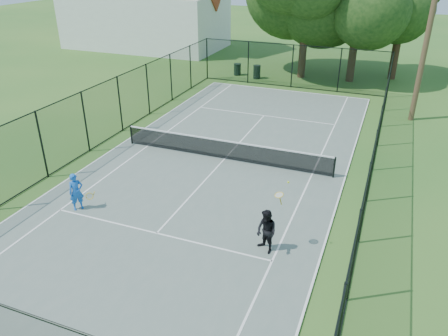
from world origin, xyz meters
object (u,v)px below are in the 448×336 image
(tennis_net, at_px, (225,149))
(player_blue, at_px, (76,192))
(trash_bin_left, at_px, (237,69))
(trash_bin_right, at_px, (257,72))
(player_black, at_px, (266,231))
(utility_pole, at_px, (425,48))

(tennis_net, relative_size, player_blue, 6.98)
(trash_bin_left, relative_size, player_blue, 0.62)
(trash_bin_left, relative_size, trash_bin_right, 0.89)
(trash_bin_left, height_order, player_black, player_black)
(trash_bin_right, relative_size, player_blue, 0.70)
(trash_bin_left, bearing_deg, player_blue, -86.71)
(trash_bin_left, bearing_deg, player_black, -67.78)
(utility_pole, xyz_separation_m, player_blue, (-11.56, -15.05, -3.31))
(player_black, bearing_deg, trash_bin_left, 112.22)
(trash_bin_right, distance_m, player_black, 21.43)
(trash_bin_right, distance_m, player_blue, 20.44)
(player_blue, xyz_separation_m, player_black, (7.28, 0.09, 0.03))
(utility_pole, relative_size, player_blue, 5.57)
(utility_pole, relative_size, player_black, 3.28)
(trash_bin_left, height_order, utility_pole, utility_pole)
(player_blue, bearing_deg, trash_bin_right, 88.52)
(player_blue, bearing_deg, tennis_net, 59.81)
(trash_bin_left, distance_m, player_blue, 20.89)
(player_black, bearing_deg, player_blue, -179.31)
(tennis_net, xyz_separation_m, trash_bin_right, (-2.99, 14.37, -0.07))
(tennis_net, relative_size, player_black, 4.10)
(tennis_net, distance_m, player_black, 7.05)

